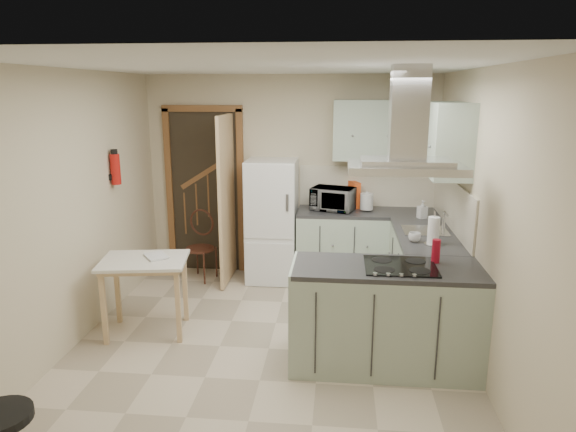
# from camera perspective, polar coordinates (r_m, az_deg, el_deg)

# --- Properties ---
(floor) EXTENTS (4.20, 4.20, 0.00)m
(floor) POSITION_cam_1_polar(r_m,az_deg,el_deg) (4.87, -2.15, -14.50)
(floor) COLOR #C5B399
(floor) RESTS_ON ground
(ceiling) EXTENTS (4.20, 4.20, 0.00)m
(ceiling) POSITION_cam_1_polar(r_m,az_deg,el_deg) (4.29, -2.47, 16.32)
(ceiling) COLOR silver
(ceiling) RESTS_ON back_wall
(back_wall) EXTENTS (3.60, 0.00, 3.60)m
(back_wall) POSITION_cam_1_polar(r_m,az_deg,el_deg) (6.46, 0.30, 4.38)
(back_wall) COLOR beige
(back_wall) RESTS_ON floor
(left_wall) EXTENTS (0.00, 4.20, 4.20)m
(left_wall) POSITION_cam_1_polar(r_m,az_deg,el_deg) (5.00, -23.20, 0.42)
(left_wall) COLOR beige
(left_wall) RESTS_ON floor
(right_wall) EXTENTS (0.00, 4.20, 4.20)m
(right_wall) POSITION_cam_1_polar(r_m,az_deg,el_deg) (4.54, 20.83, -0.64)
(right_wall) COLOR beige
(right_wall) RESTS_ON floor
(doorway) EXTENTS (1.10, 0.12, 2.10)m
(doorway) POSITION_cam_1_polar(r_m,az_deg,el_deg) (6.66, -9.19, 2.74)
(doorway) COLOR brown
(doorway) RESTS_ON floor
(fridge) EXTENTS (0.60, 0.60, 1.50)m
(fridge) POSITION_cam_1_polar(r_m,az_deg,el_deg) (6.30, -1.78, -0.53)
(fridge) COLOR white
(fridge) RESTS_ON floor
(counter_back) EXTENTS (1.08, 0.60, 0.90)m
(counter_back) POSITION_cam_1_polar(r_m,az_deg,el_deg) (6.33, 6.00, -3.36)
(counter_back) COLOR #9EB2A0
(counter_back) RESTS_ON floor
(counter_right) EXTENTS (0.60, 1.95, 0.90)m
(counter_right) POSITION_cam_1_polar(r_m,az_deg,el_deg) (5.76, 14.44, -5.50)
(counter_right) COLOR #9EB2A0
(counter_right) RESTS_ON floor
(splashback) EXTENTS (1.68, 0.02, 0.50)m
(splashback) POSITION_cam_1_polar(r_m,az_deg,el_deg) (6.45, 8.82, 3.29)
(splashback) COLOR beige
(splashback) RESTS_ON counter_back
(wall_cabinet_back) EXTENTS (0.85, 0.35, 0.70)m
(wall_cabinet_back) POSITION_cam_1_polar(r_m,az_deg,el_deg) (6.20, 9.05, 9.39)
(wall_cabinet_back) COLOR #9EB2A0
(wall_cabinet_back) RESTS_ON back_wall
(wall_cabinet_right) EXTENTS (0.35, 0.90, 0.70)m
(wall_cabinet_right) POSITION_cam_1_polar(r_m,az_deg,el_deg) (5.22, 17.17, 8.14)
(wall_cabinet_right) COLOR #9EB2A0
(wall_cabinet_right) RESTS_ON right_wall
(peninsula) EXTENTS (1.55, 0.65, 0.90)m
(peninsula) POSITION_cam_1_polar(r_m,az_deg,el_deg) (4.49, 10.77, -10.92)
(peninsula) COLOR #9EB2A0
(peninsula) RESTS_ON floor
(hob) EXTENTS (0.58, 0.50, 0.01)m
(hob) POSITION_cam_1_polar(r_m,az_deg,el_deg) (4.33, 12.36, -5.44)
(hob) COLOR black
(hob) RESTS_ON peninsula
(extractor_hood) EXTENTS (0.90, 0.55, 0.10)m
(extractor_hood) POSITION_cam_1_polar(r_m,az_deg,el_deg) (4.14, 12.94, 5.25)
(extractor_hood) COLOR silver
(extractor_hood) RESTS_ON ceiling
(sink) EXTENTS (0.45, 0.40, 0.01)m
(sink) POSITION_cam_1_polar(r_m,az_deg,el_deg) (5.46, 14.99, -1.59)
(sink) COLOR silver
(sink) RESTS_ON counter_right
(fire_extinguisher) EXTENTS (0.10, 0.10, 0.32)m
(fire_extinguisher) POSITION_cam_1_polar(r_m,az_deg,el_deg) (5.71, -18.62, 4.94)
(fire_extinguisher) COLOR #B2140F
(fire_extinguisher) RESTS_ON left_wall
(drop_leaf_table) EXTENTS (0.88, 0.72, 0.75)m
(drop_leaf_table) POSITION_cam_1_polar(r_m,az_deg,el_deg) (5.21, -15.46, -8.56)
(drop_leaf_table) COLOR tan
(drop_leaf_table) RESTS_ON floor
(bentwood_chair) EXTENTS (0.44, 0.44, 0.79)m
(bentwood_chair) POSITION_cam_1_polar(r_m,az_deg,el_deg) (6.47, -9.75, -3.61)
(bentwood_chair) COLOR #4A2718
(bentwood_chair) RESTS_ON floor
(microwave) EXTENTS (0.57, 0.47, 0.28)m
(microwave) POSITION_cam_1_polar(r_m,az_deg,el_deg) (6.20, 5.03, 1.91)
(microwave) COLOR black
(microwave) RESTS_ON counter_back
(kettle) EXTENTS (0.17, 0.17, 0.23)m
(kettle) POSITION_cam_1_polar(r_m,az_deg,el_deg) (6.21, 8.74, 1.62)
(kettle) COLOR silver
(kettle) RESTS_ON counter_back
(cereal_box) EXTENTS (0.15, 0.23, 0.32)m
(cereal_box) POSITION_cam_1_polar(r_m,az_deg,el_deg) (6.37, 7.36, 2.37)
(cereal_box) COLOR #EC511B
(cereal_box) RESTS_ON counter_back
(soap_bottle) EXTENTS (0.12, 0.12, 0.20)m
(soap_bottle) POSITION_cam_1_polar(r_m,az_deg,el_deg) (5.98, 14.70, 0.72)
(soap_bottle) COLOR #A9A7B3
(soap_bottle) RESTS_ON counter_right
(paper_towel) EXTENTS (0.11, 0.11, 0.28)m
(paper_towel) POSITION_cam_1_polar(r_m,az_deg,el_deg) (4.98, 15.86, -1.55)
(paper_towel) COLOR white
(paper_towel) RESTS_ON counter_right
(cup) EXTENTS (0.15, 0.15, 0.09)m
(cup) POSITION_cam_1_polar(r_m,az_deg,el_deg) (5.04, 13.89, -2.31)
(cup) COLOR silver
(cup) RESTS_ON counter_right
(red_bottle) EXTENTS (0.08, 0.08, 0.20)m
(red_bottle) POSITION_cam_1_polar(r_m,az_deg,el_deg) (4.48, 16.11, -3.76)
(red_bottle) COLOR #AF0F24
(red_bottle) RESTS_ON peninsula
(book) EXTENTS (0.30, 0.31, 0.11)m
(book) POSITION_cam_1_polar(r_m,az_deg,el_deg) (5.07, -15.46, -4.00)
(book) COLOR #A43C36
(book) RESTS_ON drop_leaf_table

